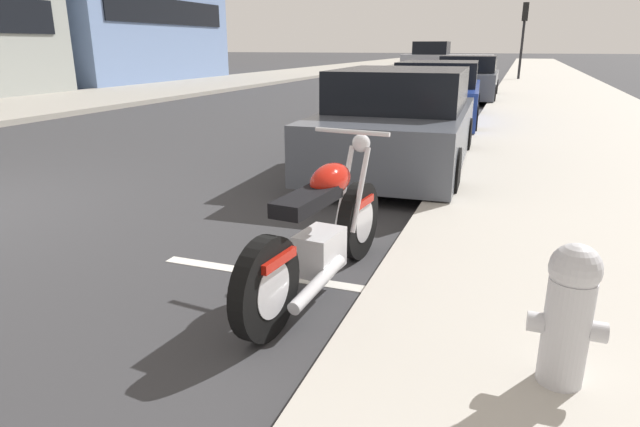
# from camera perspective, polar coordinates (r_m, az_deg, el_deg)

# --- Properties ---
(sidewalk_near_curb) EXTENTS (120.00, 4.40, 0.14)m
(sidewalk_near_curb) POSITION_cam_1_polar(r_m,az_deg,el_deg) (15.68, 25.28, 9.73)
(sidewalk_near_curb) COLOR #ADA89E
(sidewalk_near_curb) RESTS_ON ground
(sidewalk_far_curb) EXTENTS (120.00, 5.00, 0.14)m
(sidewalk_far_curb) POSITION_cam_1_polar(r_m,az_deg,el_deg) (20.52, -20.79, 11.72)
(sidewalk_far_curb) COLOR gray
(sidewalk_far_curb) RESTS_ON ground
(parking_stall_stripe) EXTENTS (0.12, 2.20, 0.01)m
(parking_stall_stripe) POSITION_cam_1_polar(r_m,az_deg,el_deg) (4.25, -3.51, -6.80)
(parking_stall_stripe) COLOR silver
(parking_stall_stripe) RESTS_ON ground
(parked_motorcycle) EXTENTS (2.14, 0.62, 1.13)m
(parked_motorcycle) POSITION_cam_1_polar(r_m,az_deg,el_deg) (3.88, 0.15, -2.27)
(parked_motorcycle) COLOR black
(parked_motorcycle) RESTS_ON ground
(parked_car_second_in_row) EXTENTS (4.25, 2.08, 1.44)m
(parked_car_second_in_row) POSITION_cam_1_polar(r_m,az_deg,el_deg) (7.88, 8.44, 9.55)
(parked_car_second_in_row) COLOR #4C515B
(parked_car_second_in_row) RESTS_ON ground
(parked_car_far_down_curb) EXTENTS (4.54, 2.09, 1.41)m
(parked_car_far_down_curb) POSITION_cam_1_polar(r_m,az_deg,el_deg) (12.72, 12.44, 12.28)
(parked_car_far_down_curb) COLOR navy
(parked_car_far_down_curb) RESTS_ON ground
(parked_car_mid_block) EXTENTS (4.19, 1.97, 1.43)m
(parked_car_mid_block) POSITION_cam_1_polar(r_m,az_deg,el_deg) (18.74, 15.52, 13.61)
(parked_car_mid_block) COLOR #4C515B
(parked_car_mid_block) RESTS_ON ground
(crossing_truck) EXTENTS (2.06, 5.51, 1.98)m
(crossing_truck) POSITION_cam_1_polar(r_m,az_deg,el_deg) (35.56, 13.04, 15.75)
(crossing_truck) COLOR #B7B7BC
(crossing_truck) RESTS_ON ground
(fire_hydrant) EXTENTS (0.24, 0.36, 0.73)m
(fire_hydrant) POSITION_cam_1_polar(r_m,az_deg,el_deg) (2.87, 25.04, -9.45)
(fire_hydrant) COLOR #B7B7BC
(fire_hydrant) RESTS_ON sidewalk_near_curb
(traffic_signal_near_corner) EXTENTS (0.36, 0.28, 3.60)m
(traffic_signal_near_corner) POSITION_cam_1_polar(r_m,az_deg,el_deg) (29.40, 20.97, 18.38)
(traffic_signal_near_corner) COLOR black
(traffic_signal_near_corner) RESTS_ON sidewalk_near_curb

